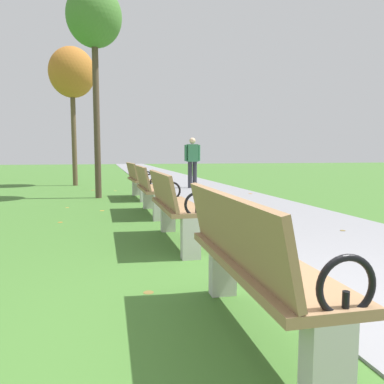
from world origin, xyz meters
TOP-DOWN VIEW (x-y plane):
  - ground_plane at (0.00, 0.00)m, footprint 80.00×80.00m
  - paved_walkway at (1.48, 18.00)m, footprint 2.96×44.00m
  - park_bench_1 at (-0.50, 0.07)m, footprint 0.50×1.61m
  - park_bench_2 at (-0.50, 2.61)m, footprint 0.48×1.60m
  - park_bench_3 at (-0.50, 4.98)m, footprint 0.48×1.60m
  - park_bench_4 at (-0.50, 7.52)m, footprint 0.54×1.62m
  - tree_1 at (-1.47, 7.89)m, footprint 1.35×1.35m
  - tree_2 at (-2.31, 11.98)m, footprint 1.57×1.57m
  - pedestrian_walking at (1.48, 9.91)m, footprint 0.53×0.24m
  - scattered_leaves at (0.15, 4.64)m, footprint 5.22×11.44m

SIDE VIEW (x-z plane):
  - ground_plane at x=0.00m, z-range 0.00..0.00m
  - paved_walkway at x=1.48m, z-range 0.00..0.02m
  - scattered_leaves at x=0.15m, z-range 0.00..0.02m
  - park_bench_1 at x=-0.50m, z-range 0.04..0.93m
  - park_bench_2 at x=-0.50m, z-range 0.04..0.93m
  - park_bench_3 at x=-0.50m, z-range 0.04..0.93m
  - park_bench_4 at x=-0.50m, z-range 0.04..0.93m
  - pedestrian_walking at x=1.48m, z-range 0.12..1.74m
  - tree_2 at x=-2.31m, z-range 1.48..6.28m
  - tree_1 at x=-1.47m, z-range 1.78..6.99m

